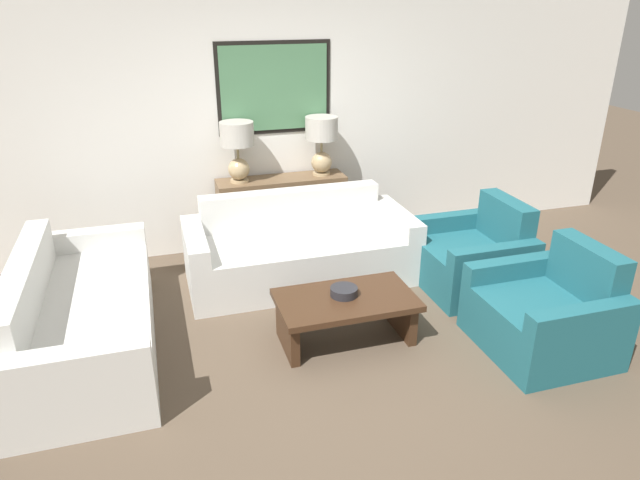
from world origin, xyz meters
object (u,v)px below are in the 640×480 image
Objects in this scene: table_lamp_left at (237,145)px; coffee_table at (346,309)px; decorative_bowl at (344,291)px; armchair_near_back_wall at (472,258)px; console_table at (282,214)px; couch_by_back_wall at (300,251)px; armchair_near_camera at (546,315)px; couch_by_side at (82,318)px; table_lamp_right at (322,139)px.

coffee_table is (0.50, -1.90, -0.91)m from table_lamp_left.
decorative_bowl is 0.23× the size of armchair_near_back_wall.
console_table reaches higher than couch_by_back_wall.
armchair_near_camera is at bearing -20.44° from coffee_table.
couch_by_back_wall is 1.00× the size of couch_by_side.
table_lamp_right is at bearing 0.00° from table_lamp_left.
coffee_table is (-0.38, -1.90, -0.91)m from table_lamp_right.
couch_by_side is at bearing -178.58° from armchair_near_back_wall.
table_lamp_right is 2.92m from couch_by_side.
table_lamp_right is 2.82m from armchair_near_camera.
couch_by_back_wall is at bearing 92.66° from decorative_bowl.
decorative_bowl is 1.56m from armchair_near_back_wall.
couch_by_side is at bearing 167.93° from decorative_bowl.
decorative_bowl is at bearing -75.21° from table_lamp_left.
armchair_near_camera is (1.46, -0.58, -0.14)m from decorative_bowl.
console_table reaches higher than decorative_bowl.
table_lamp_right is (0.88, 0.00, 0.00)m from table_lamp_left.
coffee_table is at bearing -101.33° from table_lamp_right.
couch_by_side is at bearing 163.80° from armchair_near_camera.
armchair_near_back_wall is at bearing -51.50° from table_lamp_right.
armchair_near_back_wall is at bearing 20.44° from coffee_table.
table_lamp_right is 2.83× the size of decorative_bowl.
coffee_table is at bearing -79.92° from decorative_bowl.
table_lamp_left is at bearing 180.00° from table_lamp_right.
table_lamp_left is 0.28× the size of couch_by_back_wall.
couch_by_back_wall is 1.99× the size of coffee_table.
table_lamp_right is 0.28× the size of couch_by_back_wall.
table_lamp_left is 3.26m from armchair_near_camera.
decorative_bowl is (1.98, -0.42, 0.14)m from couch_by_side.
decorative_bowl is (0.05, -1.86, 0.02)m from console_table.
couch_by_side is at bearing -159.69° from couch_by_back_wall.
table_lamp_left is 2.26m from couch_by_side.
armchair_near_back_wall is at bearing -41.77° from console_table.
table_lamp_left is 2.16m from coffee_table.
coffee_table is at bearing 159.56° from armchair_near_camera.
armchair_near_camera reaches higher than coffee_table.
armchair_near_camera is at bearing -48.51° from couch_by_back_wall.
console_table is 2.20× the size of table_lamp_right.
table_lamp_left reaches higher than console_table.
coffee_table is at bearing -75.29° from table_lamp_left.
coffee_table is (0.06, -1.17, 0.00)m from couch_by_back_wall.
coffee_table is at bearing -12.97° from couch_by_side.
couch_by_side is at bearing 167.03° from coffee_table.
console_table is 0.63× the size of couch_by_back_wall.
couch_by_back_wall reaches higher than decorative_bowl.
armchair_near_camera is at bearing -21.52° from decorative_bowl.
armchair_near_back_wall is (3.45, 0.09, 0.00)m from couch_by_side.
table_lamp_left is 1.25m from couch_by_back_wall.
armchair_near_back_wall reaches higher than decorative_bowl.
armchair_near_camera is (3.45, -1.00, 0.00)m from couch_by_side.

